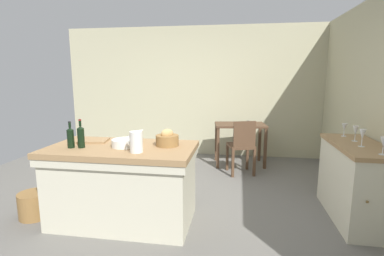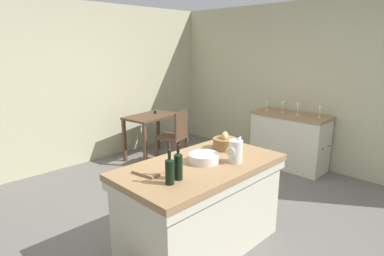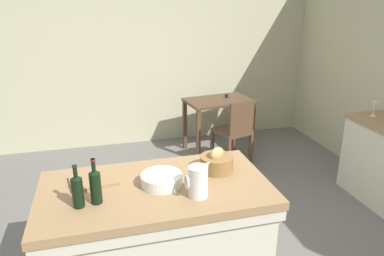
# 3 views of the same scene
# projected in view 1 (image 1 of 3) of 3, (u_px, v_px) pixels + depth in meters

# --- Properties ---
(ground_plane) EXTENTS (6.76, 6.76, 0.00)m
(ground_plane) POSITION_uv_depth(u_px,v_px,m) (162.00, 205.00, 3.70)
(ground_plane) COLOR #66635E
(wall_back) EXTENTS (5.32, 0.12, 2.60)m
(wall_back) POSITION_uv_depth(u_px,v_px,m) (194.00, 92.00, 6.00)
(wall_back) COLOR #B7B28E
(wall_back) RESTS_ON ground
(island_table) EXTENTS (1.59, 0.87, 0.87)m
(island_table) POSITION_uv_depth(u_px,v_px,m) (123.00, 181.00, 3.22)
(island_table) COLOR #99754C
(island_table) RESTS_ON ground
(side_cabinet) EXTENTS (0.52, 1.21, 0.88)m
(side_cabinet) POSITION_uv_depth(u_px,v_px,m) (356.00, 182.00, 3.29)
(side_cabinet) COLOR #99754C
(side_cabinet) RESTS_ON ground
(writing_desk) EXTENTS (0.97, 0.68, 0.81)m
(writing_desk) POSITION_uv_depth(u_px,v_px,m) (240.00, 131.00, 5.31)
(writing_desk) COLOR #513826
(writing_desk) RESTS_ON ground
(wooden_chair) EXTENTS (0.50, 0.50, 0.92)m
(wooden_chair) POSITION_uv_depth(u_px,v_px,m) (242.00, 145.00, 4.78)
(wooden_chair) COLOR #513826
(wooden_chair) RESTS_ON ground
(pitcher) EXTENTS (0.17, 0.13, 0.25)m
(pitcher) POSITION_uv_depth(u_px,v_px,m) (136.00, 142.00, 2.90)
(pitcher) COLOR silver
(pitcher) RESTS_ON island_table
(wash_bowl) EXTENTS (0.29, 0.29, 0.08)m
(wash_bowl) POSITION_uv_depth(u_px,v_px,m) (125.00, 143.00, 3.14)
(wash_bowl) COLOR silver
(wash_bowl) RESTS_ON island_table
(bread_basket) EXTENTS (0.25, 0.25, 0.19)m
(bread_basket) POSITION_uv_depth(u_px,v_px,m) (167.00, 140.00, 3.18)
(bread_basket) COLOR olive
(bread_basket) RESTS_ON island_table
(cutting_board) EXTENTS (0.36, 0.29, 0.02)m
(cutting_board) POSITION_uv_depth(u_px,v_px,m) (93.00, 141.00, 3.38)
(cutting_board) COLOR #99754C
(cutting_board) RESTS_ON island_table
(wine_bottle_dark) EXTENTS (0.07, 0.07, 0.31)m
(wine_bottle_dark) POSITION_uv_depth(u_px,v_px,m) (81.00, 136.00, 3.08)
(wine_bottle_dark) COLOR black
(wine_bottle_dark) RESTS_ON island_table
(wine_bottle_amber) EXTENTS (0.07, 0.07, 0.28)m
(wine_bottle_amber) POSITION_uv_depth(u_px,v_px,m) (71.00, 137.00, 3.08)
(wine_bottle_amber) COLOR black
(wine_bottle_amber) RESTS_ON island_table
(wine_glass_far_left) EXTENTS (0.07, 0.07, 0.17)m
(wine_glass_far_left) POSITION_uv_depth(u_px,v_px,m) (384.00, 143.00, 2.76)
(wine_glass_far_left) COLOR white
(wine_glass_far_left) RESTS_ON side_cabinet
(wine_glass_left) EXTENTS (0.07, 0.07, 0.19)m
(wine_glass_left) POSITION_uv_depth(u_px,v_px,m) (363.00, 135.00, 3.08)
(wine_glass_left) COLOR white
(wine_glass_left) RESTS_ON side_cabinet
(wine_glass_middle) EXTENTS (0.07, 0.07, 0.18)m
(wine_glass_middle) POSITION_uv_depth(u_px,v_px,m) (356.00, 131.00, 3.33)
(wine_glass_middle) COLOR white
(wine_glass_middle) RESTS_ON side_cabinet
(wine_glass_right) EXTENTS (0.07, 0.07, 0.16)m
(wine_glass_right) POSITION_uv_depth(u_px,v_px,m) (344.00, 127.00, 3.61)
(wine_glass_right) COLOR white
(wine_glass_right) RESTS_ON side_cabinet
(wicker_hamper) EXTENTS (0.34, 0.34, 0.30)m
(wicker_hamper) POSITION_uv_depth(u_px,v_px,m) (34.00, 205.00, 3.37)
(wicker_hamper) COLOR olive
(wicker_hamper) RESTS_ON ground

